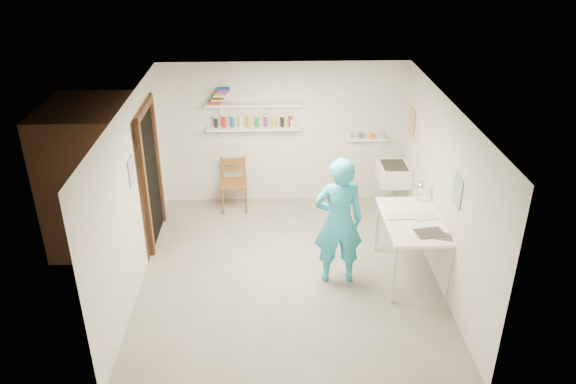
{
  "coord_description": "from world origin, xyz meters",
  "views": [
    {
      "loc": [
        -0.24,
        -6.46,
        4.48
      ],
      "look_at": [
        0.0,
        0.4,
        1.05
      ],
      "focal_mm": 35.0,
      "sensor_mm": 36.0,
      "label": 1
    }
  ],
  "objects_px": {
    "belfast_sink": "(393,174)",
    "wall_clock": "(338,193)",
    "man": "(338,222)",
    "work_table": "(411,248)",
    "wooden_chair": "(234,183)",
    "desk_lamp": "(422,187)"
  },
  "relations": [
    {
      "from": "belfast_sink",
      "to": "work_table",
      "type": "distance_m",
      "value": 1.83
    },
    {
      "from": "belfast_sink",
      "to": "work_table",
      "type": "height_order",
      "value": "work_table"
    },
    {
      "from": "belfast_sink",
      "to": "desk_lamp",
      "type": "distance_m",
      "value": 1.34
    },
    {
      "from": "wall_clock",
      "to": "work_table",
      "type": "xyz_separation_m",
      "value": [
        1.0,
        -0.16,
        -0.76
      ]
    },
    {
      "from": "work_table",
      "to": "desk_lamp",
      "type": "height_order",
      "value": "desk_lamp"
    },
    {
      "from": "belfast_sink",
      "to": "desk_lamp",
      "type": "relative_size",
      "value": 3.68
    },
    {
      "from": "work_table",
      "to": "desk_lamp",
      "type": "xyz_separation_m",
      "value": [
        0.22,
        0.52,
        0.65
      ]
    },
    {
      "from": "belfast_sink",
      "to": "wall_clock",
      "type": "distance_m",
      "value": 2.04
    },
    {
      "from": "work_table",
      "to": "desk_lamp",
      "type": "distance_m",
      "value": 0.86
    },
    {
      "from": "work_table",
      "to": "wooden_chair",
      "type": "bearing_deg",
      "value": 140.87
    },
    {
      "from": "wall_clock",
      "to": "work_table",
      "type": "relative_size",
      "value": 0.25
    },
    {
      "from": "wall_clock",
      "to": "desk_lamp",
      "type": "height_order",
      "value": "wall_clock"
    },
    {
      "from": "wall_clock",
      "to": "wooden_chair",
      "type": "bearing_deg",
      "value": 126.14
    },
    {
      "from": "man",
      "to": "wall_clock",
      "type": "xyz_separation_m",
      "value": [
        0.01,
        0.22,
        0.3
      ]
    },
    {
      "from": "wall_clock",
      "to": "desk_lamp",
      "type": "bearing_deg",
      "value": 14.34
    },
    {
      "from": "man",
      "to": "desk_lamp",
      "type": "height_order",
      "value": "man"
    },
    {
      "from": "belfast_sink",
      "to": "wooden_chair",
      "type": "xyz_separation_m",
      "value": [
        -2.59,
        0.22,
        -0.23
      ]
    },
    {
      "from": "man",
      "to": "belfast_sink",
      "type": "bearing_deg",
      "value": -123.3
    },
    {
      "from": "wooden_chair",
      "to": "desk_lamp",
      "type": "xyz_separation_m",
      "value": [
        2.7,
        -1.5,
        0.62
      ]
    },
    {
      "from": "man",
      "to": "wall_clock",
      "type": "relative_size",
      "value": 5.56
    },
    {
      "from": "wall_clock",
      "to": "work_table",
      "type": "bearing_deg",
      "value": -11.36
    },
    {
      "from": "belfast_sink",
      "to": "man",
      "type": "height_order",
      "value": "man"
    }
  ]
}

